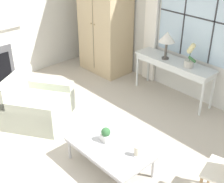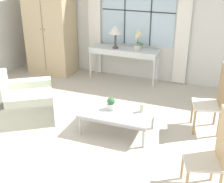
{
  "view_description": "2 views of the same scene",
  "coord_description": "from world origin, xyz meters",
  "views": [
    {
      "loc": [
        2.81,
        -1.65,
        3.03
      ],
      "look_at": [
        0.06,
        0.92,
        0.91
      ],
      "focal_mm": 50.0,
      "sensor_mm": 36.0,
      "label": 1
    },
    {
      "loc": [
        1.89,
        -3.6,
        2.72
      ],
      "look_at": [
        0.33,
        0.53,
        0.72
      ],
      "focal_mm": 50.0,
      "sensor_mm": 36.0,
      "label": 2
    }
  ],
  "objects": [
    {
      "name": "ground_plane",
      "position": [
        0.0,
        0.0,
        0.0
      ],
      "size": [
        14.0,
        14.0,
        0.0
      ],
      "primitive_type": "plane",
      "color": "#BCB2A3"
    },
    {
      "name": "wall_back_windowed",
      "position": [
        0.0,
        3.02,
        1.39
      ],
      "size": [
        7.2,
        0.14,
        2.8
      ],
      "color": "silver",
      "rests_on": "ground_plane"
    },
    {
      "name": "armoire",
      "position": [
        -1.99,
        2.62,
        1.16
      ],
      "size": [
        1.12,
        0.72,
        2.3
      ],
      "color": "tan",
      "rests_on": "ground_plane"
    },
    {
      "name": "console_table",
      "position": [
        -0.23,
        2.73,
        0.66
      ],
      "size": [
        1.57,
        0.42,
        0.74
      ],
      "color": "silver",
      "rests_on": "ground_plane"
    },
    {
      "name": "table_lamp",
      "position": [
        -0.4,
        2.68,
        1.15
      ],
      "size": [
        0.3,
        0.3,
        0.52
      ],
      "color": "#4C4742",
      "rests_on": "console_table"
    },
    {
      "name": "potted_orchid",
      "position": [
        0.1,
        2.7,
        0.92
      ],
      "size": [
        0.21,
        0.17,
        0.44
      ],
      "color": "#BCB7AD",
      "rests_on": "console_table"
    },
    {
      "name": "armchair_upholstered",
      "position": [
        -1.3,
        0.45,
        0.26
      ],
      "size": [
        1.31,
        1.33,
        0.78
      ],
      "color": "beige",
      "rests_on": "ground_plane"
    },
    {
      "name": "side_chair_wooden",
      "position": [
        1.85,
        1.15,
        0.62
      ],
      "size": [
        0.52,
        0.52,
        1.13
      ],
      "color": "white",
      "rests_on": "ground_plane"
    },
    {
      "name": "accent_chair_wooden",
      "position": [
        1.93,
        -0.35,
        0.6
      ],
      "size": [
        0.54,
        0.54,
        1.09
      ],
      "color": "beige",
      "rests_on": "ground_plane"
    },
    {
      "name": "coffee_table",
      "position": [
        0.41,
        0.55,
        0.33
      ],
      "size": [
        1.15,
        0.68,
        0.37
      ],
      "color": "#BCBCC1",
      "rests_on": "ground_plane"
    },
    {
      "name": "potted_plant_small",
      "position": [
        0.29,
        0.58,
        0.48
      ],
      "size": [
        0.13,
        0.13,
        0.21
      ],
      "color": "white",
      "rests_on": "coffee_table"
    },
    {
      "name": "pillar_candle",
      "position": [
        0.78,
        0.67,
        0.44
      ],
      "size": [
        0.1,
        0.1,
        0.16
      ],
      "color": "silver",
      "rests_on": "coffee_table"
    }
  ]
}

